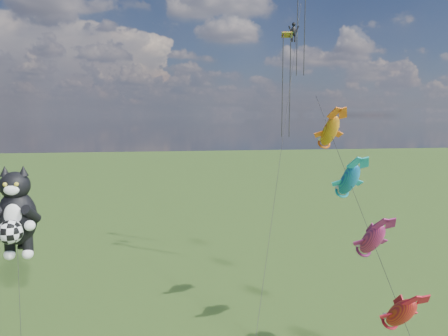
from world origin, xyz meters
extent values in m
cylinder|color=black|center=(-5.97, 6.49, 2.82)|extent=(0.72, 2.61, 5.36)
ellipsoid|color=black|center=(-6.32, 8.12, 7.31)|extent=(2.89, 2.55, 3.62)
ellipsoid|color=black|center=(-6.32, 8.01, 9.45)|extent=(2.27, 2.13, 1.83)
cone|color=black|center=(-6.88, 8.01, 10.41)|extent=(0.76, 0.76, 0.68)
cone|color=black|center=(-5.75, 8.01, 10.41)|extent=(0.76, 0.76, 0.68)
ellipsoid|color=white|center=(-6.32, 7.28, 9.28)|extent=(1.03, 0.68, 0.66)
ellipsoid|color=white|center=(-6.32, 7.28, 7.65)|extent=(1.20, 0.68, 1.49)
sphere|color=gold|center=(-6.65, 7.20, 9.66)|extent=(0.27, 0.27, 0.27)
sphere|color=gold|center=(-5.98, 7.20, 9.66)|extent=(0.27, 0.27, 0.27)
sphere|color=white|center=(-5.24, 6.94, 7.02)|extent=(0.68, 0.68, 0.68)
sphere|color=white|center=(-6.88, 7.95, 4.88)|extent=(0.72, 0.72, 0.72)
sphere|color=white|center=(-5.75, 7.95, 4.88)|extent=(0.72, 0.72, 0.72)
sphere|color=white|center=(-6.32, 6.60, 6.74)|extent=(1.52, 1.52, 1.52)
cylinder|color=black|center=(14.29, 0.48, 7.75)|extent=(0.44, 15.83, 15.22)
ellipsoid|color=red|center=(14.38, -3.00, 4.40)|extent=(1.00, 2.68, 2.60)
ellipsoid|color=#D83372|center=(14.31, -0.05, 7.24)|extent=(1.00, 2.68, 2.60)
ellipsoid|color=blue|center=(14.23, 2.90, 10.08)|extent=(1.00, 2.68, 2.60)
ellipsoid|color=yellow|center=(14.15, 5.85, 12.91)|extent=(1.00, 2.68, 2.60)
cylinder|color=black|center=(12.22, 10.14, 12.12)|extent=(7.69, 15.29, 23.96)
cube|color=#14921C|center=(14.01, 15.35, 20.81)|extent=(1.01, 0.88, 0.50)
cylinder|color=black|center=(13.69, 15.35, 16.37)|extent=(0.08, 0.08, 8.88)
cylinder|color=black|center=(14.33, 15.35, 16.37)|extent=(0.08, 0.08, 8.88)
cylinder|color=black|center=(15.71, 17.77, 21.16)|extent=(0.08, 0.08, 7.56)
cylinder|color=black|center=(16.38, 17.77, 21.16)|extent=(0.08, 0.08, 7.56)
camera|label=1|loc=(2.68, -21.64, 13.96)|focal=35.00mm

